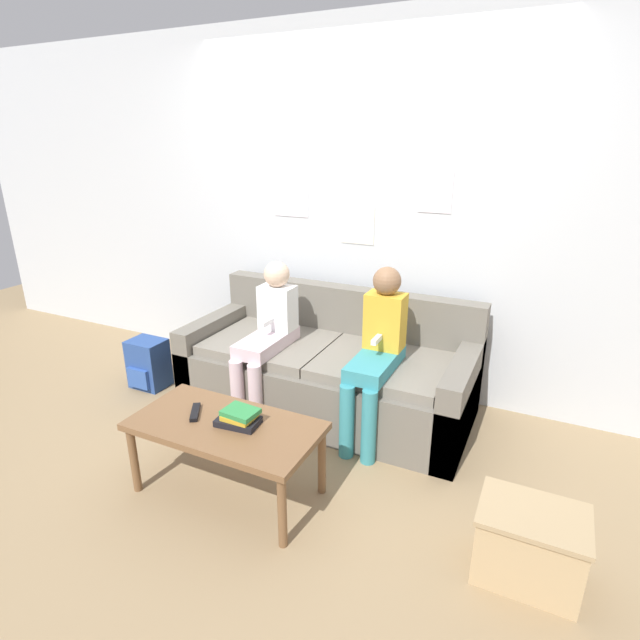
# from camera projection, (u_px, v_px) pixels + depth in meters

# --- Properties ---
(ground_plane) EXTENTS (10.00, 10.00, 0.00)m
(ground_plane) POSITION_uv_depth(u_px,v_px,m) (292.00, 445.00, 3.14)
(ground_plane) COLOR #937A56
(wall_back) EXTENTS (8.00, 0.06, 2.60)m
(wall_back) POSITION_uv_depth(u_px,v_px,m) (360.00, 214.00, 3.60)
(wall_back) COLOR silver
(wall_back) RESTS_ON ground_plane
(couch) EXTENTS (1.98, 0.86, 0.81)m
(couch) POSITION_uv_depth(u_px,v_px,m) (328.00, 371.00, 3.51)
(couch) COLOR #6B665B
(couch) RESTS_ON ground_plane
(coffee_table) EXTENTS (1.00, 0.51, 0.43)m
(coffee_table) POSITION_uv_depth(u_px,v_px,m) (225.00, 431.00, 2.61)
(coffee_table) COLOR brown
(coffee_table) RESTS_ON ground_plane
(person_left) EXTENTS (0.24, 0.58, 1.04)m
(person_left) POSITION_uv_depth(u_px,v_px,m) (268.00, 331.00, 3.37)
(person_left) COLOR silver
(person_left) RESTS_ON ground_plane
(person_right) EXTENTS (0.24, 0.58, 1.09)m
(person_right) POSITION_uv_depth(u_px,v_px,m) (377.00, 348.00, 3.05)
(person_right) COLOR teal
(person_right) RESTS_ON ground_plane
(tv_remote) EXTENTS (0.12, 0.16, 0.02)m
(tv_remote) POSITION_uv_depth(u_px,v_px,m) (195.00, 412.00, 2.67)
(tv_remote) COLOR black
(tv_remote) RESTS_ON coffee_table
(book_stack) EXTENTS (0.23, 0.16, 0.08)m
(book_stack) POSITION_uv_depth(u_px,v_px,m) (239.00, 418.00, 2.57)
(book_stack) COLOR black
(book_stack) RESTS_ON coffee_table
(storage_box) EXTENTS (0.45, 0.33, 0.34)m
(storage_box) POSITION_uv_depth(u_px,v_px,m) (529.00, 544.00, 2.15)
(storage_box) COLOR tan
(storage_box) RESTS_ON ground_plane
(backpack) EXTENTS (0.27, 0.24, 0.38)m
(backpack) POSITION_uv_depth(u_px,v_px,m) (148.00, 364.00, 3.83)
(backpack) COLOR #284789
(backpack) RESTS_ON ground_plane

